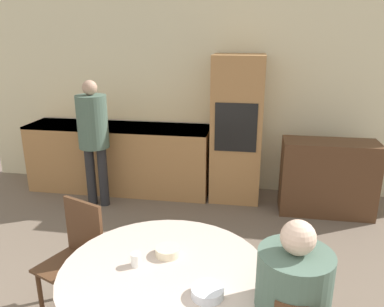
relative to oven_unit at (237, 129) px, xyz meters
name	(u,v)px	position (x,y,z in m)	size (l,w,h in m)	color
wall_back	(214,97)	(-0.34, 0.34, 0.36)	(6.73, 0.05, 2.60)	beige
kitchen_counter	(119,157)	(-1.61, -0.01, -0.46)	(2.50, 0.60, 0.93)	#AD7A47
oven_unit	(237,129)	(0.00, 0.00, 0.00)	(0.64, 0.59, 1.88)	#AD7A47
sideboard	(327,178)	(1.13, -0.29, -0.48)	(1.10, 0.45, 0.91)	#51331E
dining_table	(165,300)	(-0.29, -2.81, -0.43)	(1.29, 1.29, 0.74)	#51331E
chair_far_left	(77,252)	(-1.10, -2.38, -0.43)	(0.52, 0.52, 0.90)	#51331E
person_standing	(93,131)	(-1.72, -0.53, 0.04)	(0.37, 0.37, 1.60)	#262628
cup	(136,260)	(-0.48, -2.79, -0.16)	(0.06, 0.06, 0.08)	white
bowl_near	(207,292)	(0.00, -3.00, -0.17)	(0.18, 0.18, 0.05)	silver
bowl_centre	(168,251)	(-0.31, -2.64, -0.17)	(0.17, 0.17, 0.05)	beige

